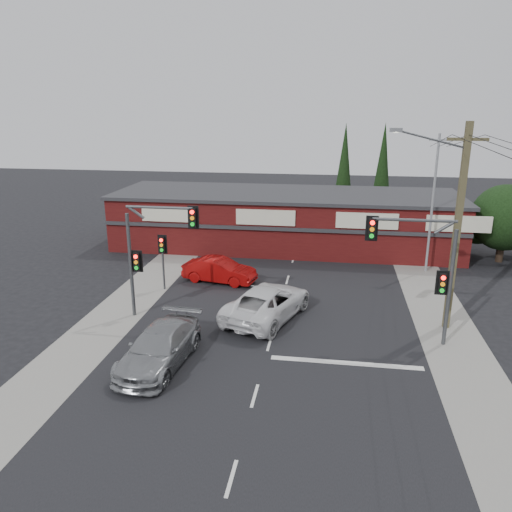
# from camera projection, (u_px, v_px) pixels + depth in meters

# --- Properties ---
(ground) EXTENTS (120.00, 120.00, 0.00)m
(ground) POSITION_uv_depth(u_px,v_px,m) (270.00, 342.00, 23.43)
(ground) COLOR black
(ground) RESTS_ON ground
(road_strip) EXTENTS (14.00, 70.00, 0.01)m
(road_strip) POSITION_uv_depth(u_px,v_px,m) (281.00, 302.00, 28.16)
(road_strip) COLOR black
(road_strip) RESTS_ON ground
(verge_left) EXTENTS (3.00, 70.00, 0.02)m
(verge_left) POSITION_uv_depth(u_px,v_px,m) (138.00, 294.00, 29.41)
(verge_left) COLOR gray
(verge_left) RESTS_ON ground
(verge_right) EXTENTS (3.00, 70.00, 0.02)m
(verge_right) POSITION_uv_depth(u_px,v_px,m) (438.00, 311.00, 26.91)
(verge_right) COLOR gray
(verge_right) RESTS_ON ground
(stop_line) EXTENTS (6.50, 0.35, 0.01)m
(stop_line) POSITION_uv_depth(u_px,v_px,m) (346.00, 363.00, 21.50)
(stop_line) COLOR silver
(stop_line) RESTS_ON ground
(white_suv) EXTENTS (4.68, 6.75, 1.71)m
(white_suv) POSITION_uv_depth(u_px,v_px,m) (267.00, 302.00, 25.88)
(white_suv) COLOR white
(white_suv) RESTS_ON ground
(silver_suv) EXTENTS (2.77, 5.74, 1.61)m
(silver_suv) POSITION_uv_depth(u_px,v_px,m) (159.00, 347.00, 21.19)
(silver_suv) COLOR gray
(silver_suv) RESTS_ON ground
(red_sedan) EXTENTS (4.82, 2.45, 1.51)m
(red_sedan) POSITION_uv_depth(u_px,v_px,m) (219.00, 270.00, 31.23)
(red_sedan) COLOR #980A09
(red_sedan) RESTS_ON ground
(lane_dashes) EXTENTS (0.12, 55.17, 0.01)m
(lane_dashes) POSITION_uv_depth(u_px,v_px,m) (287.00, 280.00, 31.74)
(lane_dashes) COLOR silver
(lane_dashes) RESTS_ON ground
(shop_building) EXTENTS (27.30, 8.40, 4.22)m
(shop_building) POSITION_uv_depth(u_px,v_px,m) (285.00, 219.00, 39.02)
(shop_building) COLOR #430D0D
(shop_building) RESTS_ON ground
(tree_cluster) EXTENTS (5.90, 5.10, 5.50)m
(tree_cluster) POSITION_uv_depth(u_px,v_px,m) (505.00, 221.00, 35.04)
(tree_cluster) COLOR #2D2116
(tree_cluster) RESTS_ON ground
(conifer_near) EXTENTS (1.80, 1.80, 9.25)m
(conifer_near) POSITION_uv_depth(u_px,v_px,m) (344.00, 167.00, 44.03)
(conifer_near) COLOR #2D2116
(conifer_near) RESTS_ON ground
(conifer_far) EXTENTS (1.80, 1.80, 9.25)m
(conifer_far) POSITION_uv_depth(u_px,v_px,m) (383.00, 165.00, 45.41)
(conifer_far) COLOR #2D2116
(conifer_far) RESTS_ON ground
(traffic_mast_left) EXTENTS (3.77, 0.27, 5.97)m
(traffic_mast_left) POSITION_uv_depth(u_px,v_px,m) (149.00, 245.00, 25.13)
(traffic_mast_left) COLOR #47494C
(traffic_mast_left) RESTS_ON ground
(traffic_mast_right) EXTENTS (3.96, 0.27, 5.97)m
(traffic_mast_right) POSITION_uv_depth(u_px,v_px,m) (426.00, 262.00, 22.23)
(traffic_mast_right) COLOR #47494C
(traffic_mast_right) RESTS_ON ground
(pedestal_signal) EXTENTS (0.55, 0.27, 3.38)m
(pedestal_signal) POSITION_uv_depth(u_px,v_px,m) (162.00, 251.00, 29.47)
(pedestal_signal) COLOR #47494C
(pedestal_signal) RESTS_ON ground
(utility_pole) EXTENTS (4.38, 0.59, 10.00)m
(utility_pole) POSITION_uv_depth(u_px,v_px,m) (455.00, 222.00, 23.47)
(utility_pole) COLOR brown
(utility_pole) RESTS_ON ground
(steel_pole) EXTENTS (1.20, 0.16, 9.00)m
(steel_pole) POSITION_uv_depth(u_px,v_px,m) (433.00, 202.00, 32.10)
(steel_pole) COLOR gray
(steel_pole) RESTS_ON ground
(power_lines) EXTENTS (2.01, 29.00, 1.22)m
(power_lines) POSITION_uv_depth(u_px,v_px,m) (506.00, 154.00, 17.23)
(power_lines) COLOR black
(power_lines) RESTS_ON ground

